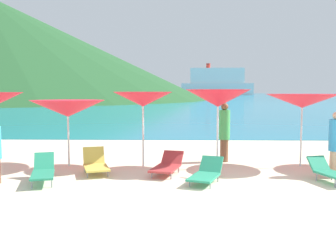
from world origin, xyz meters
name	(u,v)px	position (x,y,z in m)	size (l,w,h in m)	color
ground_plane	(206,144)	(0.00, 10.00, -0.15)	(50.00, 100.00, 0.30)	beige
ocean_water	(180,95)	(0.00, 230.11, 0.01)	(650.00, 440.00, 0.02)	teal
umbrella_1	(68,109)	(-4.70, 3.74, 1.78)	(2.33, 2.33, 2.04)	silver
umbrella_2	(143,99)	(-2.40, 3.78, 2.06)	(1.92, 1.92, 2.29)	silver
umbrella_3	(218,98)	(-0.15, 3.53, 2.10)	(2.07, 2.07, 2.36)	silver
umbrella_4	(302,101)	(2.43, 3.83, 2.02)	(2.28, 2.28, 2.23)	silver
lounge_chair_1	(43,170)	(-4.75, 1.62, 0.30)	(0.95, 1.66, 0.66)	#268C66
lounge_chair_2	(167,165)	(-1.63, 2.68, 0.25)	(0.98, 1.66, 0.56)	#A53333
lounge_chair_3	(330,171)	(2.52, 1.80, 0.28)	(0.89, 1.43, 0.59)	#268C66
lounge_chair_4	(206,173)	(-0.62, 1.69, 0.25)	(1.05, 1.56, 0.58)	#268C66
lounge_chair_5	(95,164)	(-3.65, 2.71, 0.27)	(1.00, 1.45, 0.69)	#D8BF4C
beachgoer_2	(336,142)	(3.01, 2.70, 0.92)	(0.38, 0.38, 1.75)	#DBAA84
beachgoer_3	(224,131)	(0.19, 4.63, 1.03)	(0.36, 0.36, 1.93)	brown
cruise_ship	(217,83)	(24.36, 243.35, 7.71)	(46.66, 9.65, 20.39)	white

